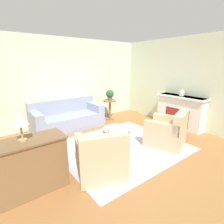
{
  "coord_description": "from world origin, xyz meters",
  "views": [
    {
      "loc": [
        -2.57,
        -3.01,
        2.01
      ],
      "look_at": [
        0.15,
        0.55,
        0.75
      ],
      "focal_mm": 28.0,
      "sensor_mm": 36.0,
      "label": 1
    }
  ],
  "objects_px": {
    "potted_plant_on_side_table": "(110,94)",
    "armchair_right": "(168,132)",
    "ottoman_table": "(116,134)",
    "vase_mantel_near": "(182,93)",
    "table_lamp": "(20,120)",
    "couch": "(68,118)",
    "side_table": "(110,107)",
    "armchair_left": "(101,158)",
    "dresser": "(27,166)"
  },
  "relations": [
    {
      "from": "side_table",
      "to": "table_lamp",
      "type": "bearing_deg",
      "value": -145.76
    },
    {
      "from": "potted_plant_on_side_table",
      "to": "table_lamp",
      "type": "xyz_separation_m",
      "value": [
        -3.29,
        -2.24,
        0.29
      ]
    },
    {
      "from": "armchair_right",
      "to": "dresser",
      "type": "bearing_deg",
      "value": 174.3
    },
    {
      "from": "armchair_left",
      "to": "vase_mantel_near",
      "type": "xyz_separation_m",
      "value": [
        3.41,
        0.56,
        0.77
      ]
    },
    {
      "from": "side_table",
      "to": "potted_plant_on_side_table",
      "type": "xyz_separation_m",
      "value": [
        0.0,
        0.0,
        0.45
      ]
    },
    {
      "from": "armchair_right",
      "to": "ottoman_table",
      "type": "xyz_separation_m",
      "value": [
        -1.04,
        0.76,
        -0.05
      ]
    },
    {
      "from": "couch",
      "to": "table_lamp",
      "type": "bearing_deg",
      "value": -125.66
    },
    {
      "from": "ottoman_table",
      "to": "table_lamp",
      "type": "xyz_separation_m",
      "value": [
        -2.15,
        -0.44,
        0.93
      ]
    },
    {
      "from": "couch",
      "to": "vase_mantel_near",
      "type": "relative_size",
      "value": 10.44
    },
    {
      "from": "armchair_left",
      "to": "potted_plant_on_side_table",
      "type": "relative_size",
      "value": 3.0
    },
    {
      "from": "couch",
      "to": "potted_plant_on_side_table",
      "type": "distance_m",
      "value": 1.7
    },
    {
      "from": "ottoman_table",
      "to": "dresser",
      "type": "xyz_separation_m",
      "value": [
        -2.15,
        -0.44,
        0.17
      ]
    },
    {
      "from": "couch",
      "to": "dresser",
      "type": "distance_m",
      "value": 2.91
    },
    {
      "from": "couch",
      "to": "armchair_left",
      "type": "bearing_deg",
      "value": -101.21
    },
    {
      "from": "table_lamp",
      "to": "armchair_right",
      "type": "bearing_deg",
      "value": -5.7
    },
    {
      "from": "potted_plant_on_side_table",
      "to": "table_lamp",
      "type": "bearing_deg",
      "value": -145.76
    },
    {
      "from": "armchair_right",
      "to": "potted_plant_on_side_table",
      "type": "xyz_separation_m",
      "value": [
        0.1,
        2.55,
        0.59
      ]
    },
    {
      "from": "armchair_right",
      "to": "dresser",
      "type": "xyz_separation_m",
      "value": [
        -3.19,
        0.32,
        0.12
      ]
    },
    {
      "from": "ottoman_table",
      "to": "potted_plant_on_side_table",
      "type": "relative_size",
      "value": 1.87
    },
    {
      "from": "armchair_left",
      "to": "vase_mantel_near",
      "type": "distance_m",
      "value": 3.54
    },
    {
      "from": "dresser",
      "to": "vase_mantel_near",
      "type": "xyz_separation_m",
      "value": [
        4.58,
        0.24,
        0.65
      ]
    },
    {
      "from": "armchair_right",
      "to": "vase_mantel_near",
      "type": "height_order",
      "value": "vase_mantel_near"
    },
    {
      "from": "armchair_right",
      "to": "table_lamp",
      "type": "xyz_separation_m",
      "value": [
        -3.19,
        0.32,
        0.88
      ]
    },
    {
      "from": "potted_plant_on_side_table",
      "to": "armchair_right",
      "type": "bearing_deg",
      "value": -92.24
    },
    {
      "from": "couch",
      "to": "table_lamp",
      "type": "relative_size",
      "value": 4.8
    },
    {
      "from": "ottoman_table",
      "to": "vase_mantel_near",
      "type": "bearing_deg",
      "value": -4.57
    },
    {
      "from": "side_table",
      "to": "table_lamp",
      "type": "distance_m",
      "value": 4.04
    },
    {
      "from": "armchair_right",
      "to": "vase_mantel_near",
      "type": "distance_m",
      "value": 1.69
    },
    {
      "from": "armchair_right",
      "to": "potted_plant_on_side_table",
      "type": "height_order",
      "value": "potted_plant_on_side_table"
    },
    {
      "from": "dresser",
      "to": "potted_plant_on_side_table",
      "type": "height_order",
      "value": "potted_plant_on_side_table"
    },
    {
      "from": "armchair_right",
      "to": "ottoman_table",
      "type": "relative_size",
      "value": 1.6
    },
    {
      "from": "armchair_right",
      "to": "potted_plant_on_side_table",
      "type": "distance_m",
      "value": 2.62
    },
    {
      "from": "couch",
      "to": "potted_plant_on_side_table",
      "type": "xyz_separation_m",
      "value": [
        1.59,
        -0.13,
        0.6
      ]
    },
    {
      "from": "vase_mantel_near",
      "to": "table_lamp",
      "type": "relative_size",
      "value": 0.46
    },
    {
      "from": "potted_plant_on_side_table",
      "to": "table_lamp",
      "type": "height_order",
      "value": "table_lamp"
    },
    {
      "from": "armchair_right",
      "to": "ottoman_table",
      "type": "bearing_deg",
      "value": 144.02
    },
    {
      "from": "dresser",
      "to": "vase_mantel_near",
      "type": "bearing_deg",
      "value": 3.03
    },
    {
      "from": "side_table",
      "to": "dresser",
      "type": "bearing_deg",
      "value": -145.76
    },
    {
      "from": "couch",
      "to": "dresser",
      "type": "xyz_separation_m",
      "value": [
        -1.7,
        -2.37,
        0.14
      ]
    },
    {
      "from": "armchair_left",
      "to": "table_lamp",
      "type": "height_order",
      "value": "table_lamp"
    },
    {
      "from": "side_table",
      "to": "table_lamp",
      "type": "relative_size",
      "value": 1.59
    },
    {
      "from": "armchair_right",
      "to": "table_lamp",
      "type": "relative_size",
      "value": 2.46
    },
    {
      "from": "side_table",
      "to": "dresser",
      "type": "xyz_separation_m",
      "value": [
        -3.29,
        -2.24,
        -0.02
      ]
    },
    {
      "from": "armchair_right",
      "to": "vase_mantel_near",
      "type": "bearing_deg",
      "value": 21.92
    },
    {
      "from": "vase_mantel_near",
      "to": "table_lamp",
      "type": "bearing_deg",
      "value": -176.97
    },
    {
      "from": "potted_plant_on_side_table",
      "to": "side_table",
      "type": "bearing_deg",
      "value": -90.0
    },
    {
      "from": "armchair_left",
      "to": "dresser",
      "type": "height_order",
      "value": "armchair_left"
    },
    {
      "from": "vase_mantel_near",
      "to": "armchair_left",
      "type": "bearing_deg",
      "value": -170.67
    },
    {
      "from": "side_table",
      "to": "potted_plant_on_side_table",
      "type": "relative_size",
      "value": 1.94
    },
    {
      "from": "dresser",
      "to": "potted_plant_on_side_table",
      "type": "distance_m",
      "value": 4.0
    }
  ]
}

